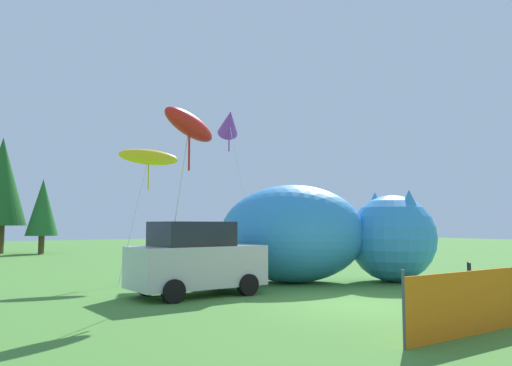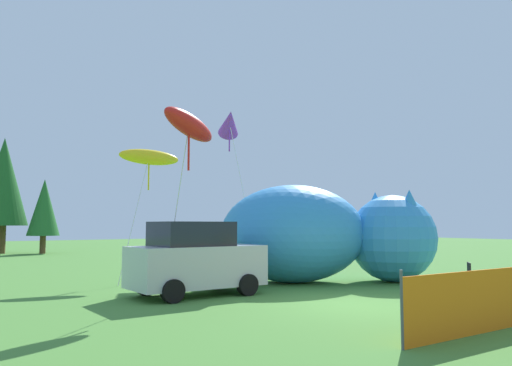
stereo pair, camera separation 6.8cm
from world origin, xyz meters
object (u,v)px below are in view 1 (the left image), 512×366
kite_purple_delta (229,123)px  folding_chair (475,277)px  parked_car (196,259)px  kite_red_lizard (189,125)px  inflatable_cat (323,237)px  kite_yellow_hero (149,157)px

kite_purple_delta → folding_chair: bearing=-78.8°
parked_car → folding_chair: 8.14m
folding_chair → kite_red_lizard: kite_red_lizard is taller
folding_chair → inflatable_cat: bearing=152.0°
folding_chair → kite_yellow_hero: (-5.86, 10.04, 4.14)m
parked_car → kite_yellow_hero: bearing=82.0°
parked_car → folding_chair: parked_car is taller
folding_chair → kite_purple_delta: 12.02m
kite_red_lizard → kite_purple_delta: (5.09, 6.00, 1.70)m
inflatable_cat → folding_chair: bearing=-46.4°
inflatable_cat → kite_yellow_hero: size_ratio=1.52×
kite_yellow_hero → parked_car: bearing=-97.3°
inflatable_cat → kite_purple_delta: 7.15m
folding_chair → kite_purple_delta: bearing=150.4°
kite_yellow_hero → kite_purple_delta: bearing=2.5°
kite_purple_delta → parked_car: bearing=-129.9°
kite_red_lizard → kite_purple_delta: kite_purple_delta is taller
parked_car → kite_red_lizard: size_ratio=0.71×
parked_car → folding_chair: size_ratio=4.00×
kite_yellow_hero → inflatable_cat: bearing=-46.3°
kite_red_lizard → kite_purple_delta: 8.05m
inflatable_cat → kite_yellow_hero: 7.45m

